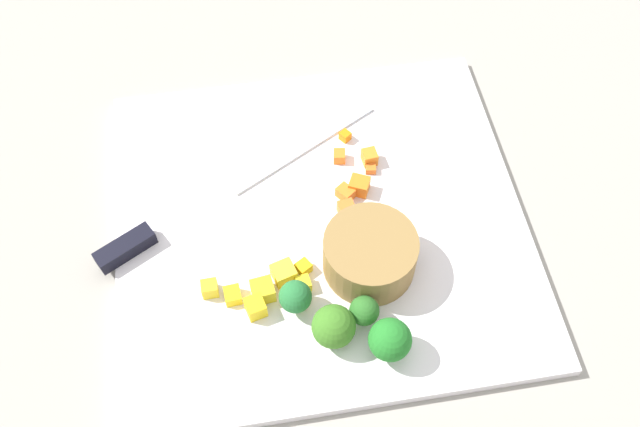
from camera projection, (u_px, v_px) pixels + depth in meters
ground_plane at (320, 225)px, 0.73m from camera, size 4.00×4.00×0.00m
cutting_board at (320, 222)px, 0.73m from camera, size 0.42×0.40×0.01m
prep_bowl at (370, 254)px, 0.68m from camera, size 0.09×0.09×0.04m
chef_knife at (205, 201)px, 0.73m from camera, size 0.31×0.19×0.02m
carrot_dice_0 at (339, 156)px, 0.76m from camera, size 0.01×0.02×0.01m
carrot_dice_1 at (369, 157)px, 0.76m from camera, size 0.02×0.02×0.02m
carrot_dice_2 at (359, 186)px, 0.74m from camera, size 0.03×0.02×0.02m
carrot_dice_3 at (348, 215)px, 0.72m from camera, size 0.02×0.02×0.02m
carrot_dice_4 at (345, 136)px, 0.78m from camera, size 0.01×0.01×0.01m
carrot_dice_5 at (345, 193)px, 0.73m from camera, size 0.02×0.02×0.01m
carrot_dice_6 at (371, 168)px, 0.75m from camera, size 0.01×0.01×0.01m
pepper_dice_0 at (303, 284)px, 0.68m from camera, size 0.01×0.02×0.01m
pepper_dice_1 at (297, 297)px, 0.67m from camera, size 0.02×0.02×0.02m
pepper_dice_2 at (256, 307)px, 0.66m from camera, size 0.02×0.02×0.02m
pepper_dice_3 at (233, 295)px, 0.67m from camera, size 0.02×0.02×0.01m
pepper_dice_4 at (304, 267)px, 0.69m from camera, size 0.02×0.02×0.01m
pepper_dice_5 at (284, 273)px, 0.68m from camera, size 0.03×0.03×0.02m
pepper_dice_6 at (263, 291)px, 0.67m from camera, size 0.02×0.02×0.02m
pepper_dice_7 at (210, 289)px, 0.67m from camera, size 0.02×0.01×0.02m
broccoli_floret_0 at (364, 311)px, 0.65m from camera, size 0.03×0.03×0.04m
broccoli_floret_1 at (295, 297)px, 0.65m from camera, size 0.03×0.03×0.04m
broccoli_floret_2 at (390, 340)px, 0.63m from camera, size 0.04×0.04×0.05m
broccoli_floret_3 at (334, 327)px, 0.64m from camera, size 0.04×0.04×0.04m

